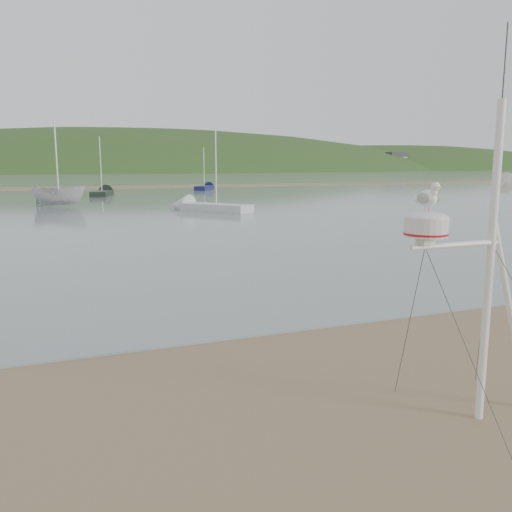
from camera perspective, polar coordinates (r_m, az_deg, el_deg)
name	(u,v)px	position (r m, az deg, el deg)	size (l,w,h in m)	color
ground	(71,500)	(6.07, -18.89, -23.15)	(560.00, 560.00, 0.00)	brown
water	(39,177)	(137.16, -21.90, 7.70)	(560.00, 256.00, 0.04)	slate
sandbar	(40,188)	(75.19, -21.80, 6.64)	(560.00, 7.00, 0.07)	brown
hill_ridge	(88,218)	(241.94, -17.27, 3.86)	(620.00, 180.00, 80.00)	#223C18
far_cottages	(47,161)	(201.15, -21.15, 9.31)	(294.40, 6.30, 8.00)	silver
mast_rig	(484,332)	(7.36, 22.90, -7.42)	(2.15, 2.29, 4.84)	silver
boat_white	(58,178)	(43.06, -20.15, 7.74)	(1.61, 1.65, 4.28)	silver
sailboat_blue_far	(207,187)	(67.95, -5.14, 7.22)	(4.13, 5.33, 5.51)	#131743
sailboat_white_near	(197,206)	(37.77, -6.27, 5.22)	(5.17, 6.33, 6.60)	silver
sailboat_dark_mid	(105,192)	(57.86, -15.62, 6.47)	(3.24, 6.49, 6.29)	black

